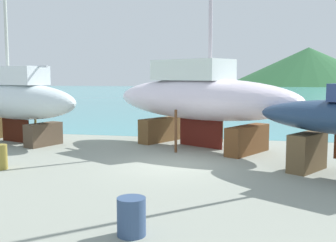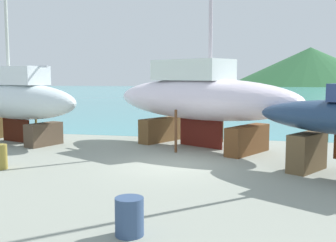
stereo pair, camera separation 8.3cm
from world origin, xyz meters
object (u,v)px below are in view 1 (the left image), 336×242
object	(u,v)px
worker	(325,125)
barrel_rust_far	(131,217)
sailboat_small_center	(200,98)
barrel_ochre	(0,157)
sailboat_large_starboard	(15,100)

from	to	relation	value
worker	barrel_rust_far	size ratio (longest dim) A/B	2.07
sailboat_small_center	barrel_ochre	bearing A→B (deg)	-107.40
sailboat_small_center	barrel_ochre	distance (m)	9.22
sailboat_large_starboard	barrel_ochre	size ratio (longest dim) A/B	14.07
worker	barrel_rust_far	distance (m)	15.34
worker	barrel_rust_far	xyz separation A→B (m)	(-6.11, -14.06, -0.48)
sailboat_small_center	barrel_ochre	size ratio (longest dim) A/B	15.99
barrel_rust_far	worker	bearing A→B (deg)	66.50
sailboat_large_starboard	barrel_ochre	xyz separation A→B (m)	(2.96, -5.72, -1.71)
sailboat_small_center	sailboat_large_starboard	distance (m)	9.50
sailboat_large_starboard	worker	xyz separation A→B (m)	(15.61, 3.36, -1.28)
sailboat_small_center	sailboat_large_starboard	bearing A→B (deg)	-147.97
sailboat_small_center	barrel_rust_far	distance (m)	11.39
sailboat_large_starboard	barrel_rust_far	bearing A→B (deg)	151.95
sailboat_large_starboard	barrel_ochre	world-z (taller)	sailboat_large_starboard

